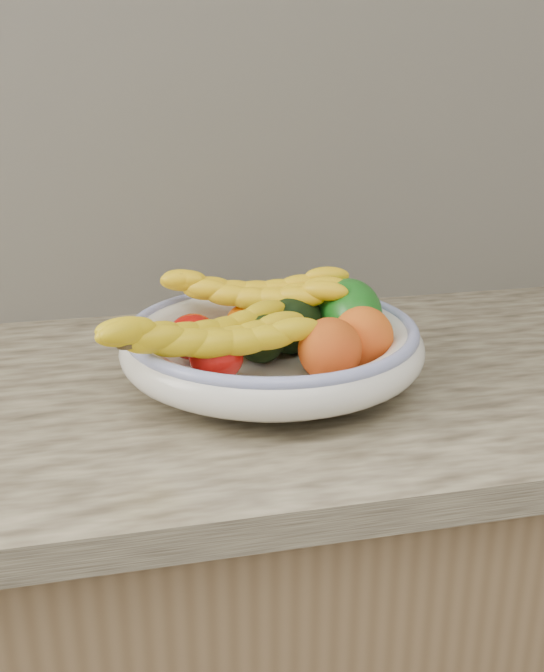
{
  "coord_description": "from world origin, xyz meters",
  "views": [
    {
      "loc": [
        -0.2,
        0.78,
        1.28
      ],
      "look_at": [
        0.0,
        1.66,
        0.96
      ],
      "focal_mm": 40.0,
      "sensor_mm": 36.0,
      "label": 1
    }
  ],
  "objects_px": {
    "banana_bunch_front": "(207,342)",
    "green_mango": "(349,312)",
    "fruit_bowl": "(272,344)",
    "banana_bunch_back": "(254,298)"
  },
  "relations": [
    {
      "from": "banana_bunch_front",
      "to": "green_mango",
      "type": "bearing_deg",
      "value": 8.11
    },
    {
      "from": "fruit_bowl",
      "to": "green_mango",
      "type": "bearing_deg",
      "value": 12.94
    },
    {
      "from": "fruit_bowl",
      "to": "banana_bunch_front",
      "type": "relative_size",
      "value": 1.41
    },
    {
      "from": "green_mango",
      "to": "banana_bunch_back",
      "type": "distance_m",
      "value": 0.13
    },
    {
      "from": "green_mango",
      "to": "banana_bunch_back",
      "type": "height_order",
      "value": "green_mango"
    },
    {
      "from": "banana_bunch_back",
      "to": "fruit_bowl",
      "type": "bearing_deg",
      "value": -66.33
    },
    {
      "from": "fruit_bowl",
      "to": "green_mango",
      "type": "height_order",
      "value": "green_mango"
    },
    {
      "from": "banana_bunch_back",
      "to": "green_mango",
      "type": "bearing_deg",
      "value": -5.78
    },
    {
      "from": "fruit_bowl",
      "to": "banana_bunch_back",
      "type": "xyz_separation_m",
      "value": [
        -0.01,
        0.08,
        0.04
      ]
    },
    {
      "from": "fruit_bowl",
      "to": "banana_bunch_back",
      "type": "relative_size",
      "value": 1.43
    }
  ]
}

